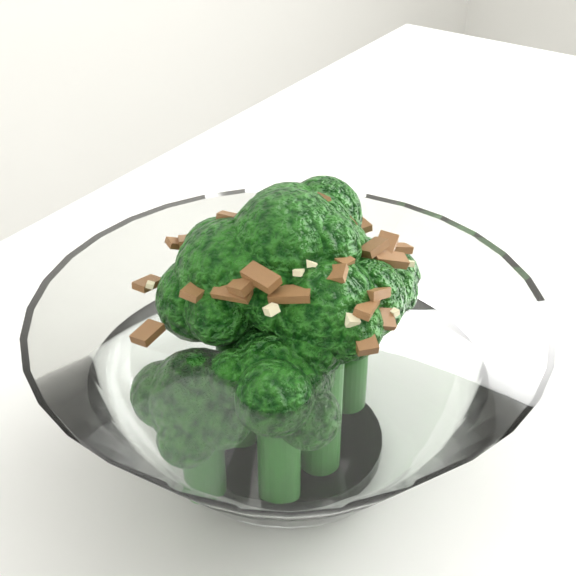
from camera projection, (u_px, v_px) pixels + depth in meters
table at (531, 532)px, 0.50m from camera, size 1.41×1.18×0.75m
broccoli_dish at (287, 362)px, 0.42m from camera, size 0.24×0.24×0.15m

